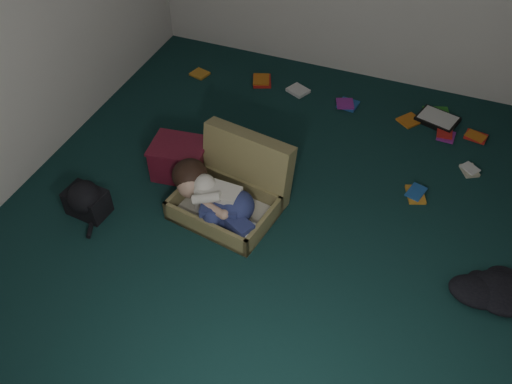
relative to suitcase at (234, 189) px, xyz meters
The scene contains 9 objects.
floor 0.30m from the suitcase, ahead, with size 4.50×4.50×0.00m, color #102F2D.
wall_left 2.09m from the suitcase, behind, with size 4.50×4.50×0.00m, color silver.
suitcase is the anchor object (origin of this frame).
person 0.21m from the suitcase, 114.77° to the right, with size 0.81×0.50×0.35m.
maroon_bin 0.59m from the suitcase, 163.55° to the left, with size 0.50×0.42×0.32m.
backpack 1.16m from the suitcase, 153.87° to the right, with size 0.40×0.32×0.24m, color black, non-canonical shape.
clothing_pile 1.95m from the suitcase, ahead, with size 0.43×0.35×0.14m, color black, non-canonical shape.
paper_tray 2.21m from the suitcase, 51.31° to the left, with size 0.43×0.37×0.05m.
book_scatter 1.70m from the suitcase, 62.65° to the left, with size 3.06×1.45×0.02m.
Camera 1 is at (1.05, -2.80, 3.18)m, focal length 38.00 mm.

